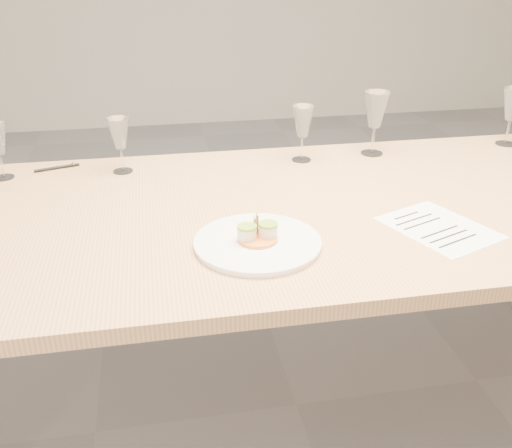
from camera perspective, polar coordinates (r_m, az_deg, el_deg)
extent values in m
plane|color=slate|center=(2.04, 4.06, -17.58)|extent=(7.00, 7.00, 0.00)
cube|color=tan|center=(1.63, 4.86, 1.37)|extent=(2.40, 1.00, 0.04)
cylinder|color=white|center=(1.38, 0.15, -1.96)|extent=(0.31, 0.31, 0.01)
cylinder|color=white|center=(1.38, 0.15, -1.74)|extent=(0.31, 0.31, 0.01)
cylinder|color=orange|center=(1.38, 0.15, -1.52)|extent=(0.10, 0.10, 0.01)
cylinder|color=beige|center=(1.36, -0.91, -0.94)|extent=(0.05, 0.05, 0.03)
cylinder|color=beige|center=(1.38, 1.21, -0.67)|extent=(0.05, 0.05, 0.03)
cylinder|color=#90AE30|center=(1.36, -0.92, -0.29)|extent=(0.05, 0.05, 0.01)
cylinder|color=#90AE30|center=(1.37, 1.21, -0.03)|extent=(0.05, 0.05, 0.01)
cylinder|color=tan|center=(1.35, 3.05, -2.42)|extent=(0.05, 0.05, 0.00)
cube|color=white|center=(1.55, 17.83, -0.35)|extent=(0.30, 0.33, 0.00)
cube|color=black|center=(1.59, 14.80, 0.82)|extent=(0.08, 0.04, 0.00)
cube|color=black|center=(1.57, 15.55, 0.44)|extent=(0.13, 0.06, 0.00)
cube|color=black|center=(1.56, 16.31, 0.05)|extent=(0.13, 0.06, 0.00)
cube|color=black|center=(1.52, 17.89, -0.75)|extent=(0.13, 0.06, 0.00)
cube|color=black|center=(1.51, 18.71, -1.17)|extent=(0.13, 0.06, 0.00)
cube|color=black|center=(1.49, 19.54, -1.59)|extent=(0.13, 0.06, 0.00)
cylinder|color=black|center=(1.98, -19.29, 5.34)|extent=(0.14, 0.05, 0.01)
cube|color=silver|center=(1.98, -17.86, 5.79)|extent=(0.01, 0.03, 0.00)
cylinder|color=white|center=(1.96, -23.87, 4.28)|extent=(0.06, 0.06, 0.00)
cylinder|color=white|center=(1.95, -24.08, 5.35)|extent=(0.01, 0.01, 0.07)
cylinder|color=white|center=(1.90, -13.15, 5.17)|extent=(0.06, 0.06, 0.00)
cylinder|color=white|center=(1.88, -13.27, 6.30)|extent=(0.01, 0.01, 0.08)
cone|color=white|center=(1.86, -13.54, 8.81)|extent=(0.07, 0.07, 0.10)
cylinder|color=white|center=(1.96, 4.57, 6.43)|extent=(0.07, 0.07, 0.00)
cylinder|color=white|center=(1.94, 4.61, 7.59)|extent=(0.01, 0.01, 0.08)
cone|color=white|center=(1.92, 4.71, 10.19)|extent=(0.08, 0.08, 0.10)
cylinder|color=white|center=(2.06, 11.50, 6.96)|extent=(0.08, 0.08, 0.00)
cylinder|color=white|center=(2.04, 11.62, 8.25)|extent=(0.01, 0.01, 0.09)
cone|color=white|center=(2.01, 11.89, 11.14)|extent=(0.09, 0.09, 0.12)
cylinder|color=white|center=(2.31, 23.67, 7.36)|extent=(0.07, 0.07, 0.00)
cylinder|color=white|center=(2.29, 23.88, 8.44)|extent=(0.01, 0.01, 0.09)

